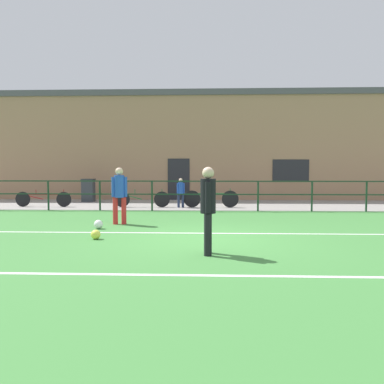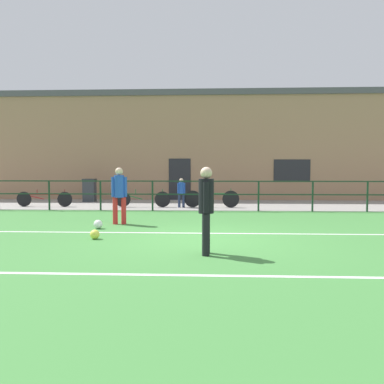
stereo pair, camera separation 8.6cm
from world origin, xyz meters
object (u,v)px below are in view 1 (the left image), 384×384
spectator_child (181,191)px  bicycle_parked_1 (43,199)px  player_goalkeeper (208,205)px  bicycle_parked_0 (142,199)px  player_striker (119,192)px  soccer_ball_match (96,234)px  soccer_ball_spare (98,224)px  trash_bin_0 (88,190)px  bicycle_parked_2 (211,199)px

spectator_child → bicycle_parked_1: (-5.73, 0.08, -0.35)m
player_goalkeeper → bicycle_parked_0: 9.13m
player_striker → soccer_ball_match: size_ratio=7.50×
bicycle_parked_0 → bicycle_parked_1: bearing=180.0°
player_striker → bicycle_parked_1: 6.47m
bicycle_parked_0 → soccer_ball_match: bearing=-88.7°
player_goalkeeper → soccer_ball_spare: player_goalkeeper is taller
spectator_child → trash_bin_0: 5.28m
bicycle_parked_1 → bicycle_parked_2: (6.96, -0.00, 0.03)m
bicycle_parked_1 → trash_bin_0: bearing=65.7°
player_goalkeeper → player_striker: (-2.55, 3.89, -0.00)m
bicycle_parked_1 → player_goalkeeper: bearing=-51.8°
spectator_child → soccer_ball_match: bearing=62.5°
soccer_ball_spare → bicycle_parked_2: size_ratio=0.11×
spectator_child → bicycle_parked_1: bearing=-16.9°
trash_bin_0 → player_goalkeeper: bearing=-63.0°
bicycle_parked_1 → bicycle_parked_2: bicycle_parked_2 is taller
soccer_ball_spare → bicycle_parked_2: bearing=61.9°
spectator_child → bicycle_parked_2: size_ratio=0.53×
player_goalkeeper → player_striker: 4.65m
bicycle_parked_1 → trash_bin_0: trash_bin_0 is taller
soccer_ball_spare → bicycle_parked_1: (-3.92, 5.70, 0.23)m
soccer_ball_spare → bicycle_parked_2: (3.04, 5.70, 0.26)m
bicycle_parked_1 → spectator_child: bearing=-0.8°
soccer_ball_spare → spectator_child: 5.92m
soccer_ball_match → bicycle_parked_1: (-4.29, 7.23, 0.24)m
player_goalkeeper → spectator_child: player_goalkeeper is taller
soccer_ball_match → soccer_ball_spare: bearing=103.6°
soccer_ball_spare → bicycle_parked_0: bicycle_parked_0 is taller
player_striker → bicycle_parked_2: bearing=51.2°
bicycle_parked_1 → soccer_ball_match: bearing=-59.3°
spectator_child → bicycle_parked_2: 1.27m
player_goalkeeper → bicycle_parked_1: player_goalkeeper is taller
player_striker → bicycle_parked_2: 5.52m
soccer_ball_match → bicycle_parked_0: bicycle_parked_0 is taller
spectator_child → soccer_ball_spare: bearing=56.1°
player_goalkeeper → bicycle_parked_0: size_ratio=0.71×
player_goalkeeper → trash_bin_0: 12.58m
bicycle_parked_1 → player_striker: bearing=-48.2°
bicycle_parked_2 → soccer_ball_match: bearing=-110.3°
soccer_ball_spare → bicycle_parked_0: bearing=88.0°
spectator_child → bicycle_parked_0: size_ratio=0.52×
bicycle_parked_2 → spectator_child: bearing=-176.0°
trash_bin_0 → bicycle_parked_0: bearing=-40.0°
player_striker → bicycle_parked_2: player_striker is taller
bicycle_parked_0 → spectator_child: bearing=-3.0°
bicycle_parked_1 → bicycle_parked_2: size_ratio=1.05×
player_striker → trash_bin_0: bearing=103.6°
bicycle_parked_0 → trash_bin_0: size_ratio=2.10×
bicycle_parked_1 → soccer_ball_spare: bearing=-55.4°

